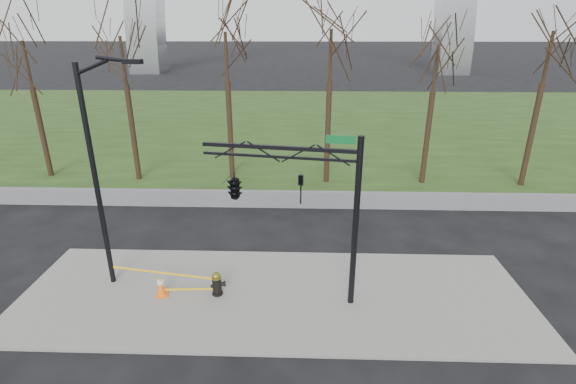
{
  "coord_description": "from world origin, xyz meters",
  "views": [
    {
      "loc": [
        0.92,
        -12.73,
        9.06
      ],
      "look_at": [
        0.44,
        2.0,
        3.24
      ],
      "focal_mm": 26.46,
      "sensor_mm": 36.0,
      "label": 1
    }
  ],
  "objects_px": {
    "street_light": "(99,165)",
    "traffic_signal_mast": "(257,187)",
    "traffic_cone": "(161,286)",
    "fire_hydrant": "(217,284)"
  },
  "relations": [
    {
      "from": "fire_hydrant",
      "to": "street_light",
      "type": "distance_m",
      "value": 5.71
    },
    {
      "from": "traffic_signal_mast",
      "to": "fire_hydrant",
      "type": "bearing_deg",
      "value": -162.87
    },
    {
      "from": "traffic_cone",
      "to": "street_light",
      "type": "distance_m",
      "value": 4.68
    },
    {
      "from": "traffic_cone",
      "to": "traffic_signal_mast",
      "type": "distance_m",
      "value": 5.06
    },
    {
      "from": "street_light",
      "to": "traffic_signal_mast",
      "type": "distance_m",
      "value": 5.4
    },
    {
      "from": "traffic_cone",
      "to": "fire_hydrant",
      "type": "bearing_deg",
      "value": 3.82
    },
    {
      "from": "traffic_cone",
      "to": "street_light",
      "type": "bearing_deg",
      "value": 157.46
    },
    {
      "from": "street_light",
      "to": "traffic_signal_mast",
      "type": "relative_size",
      "value": 1.37
    },
    {
      "from": "fire_hydrant",
      "to": "traffic_cone",
      "type": "height_order",
      "value": "fire_hydrant"
    },
    {
      "from": "street_light",
      "to": "traffic_signal_mast",
      "type": "xyz_separation_m",
      "value": [
        5.35,
        -0.44,
        -0.55
      ]
    }
  ]
}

